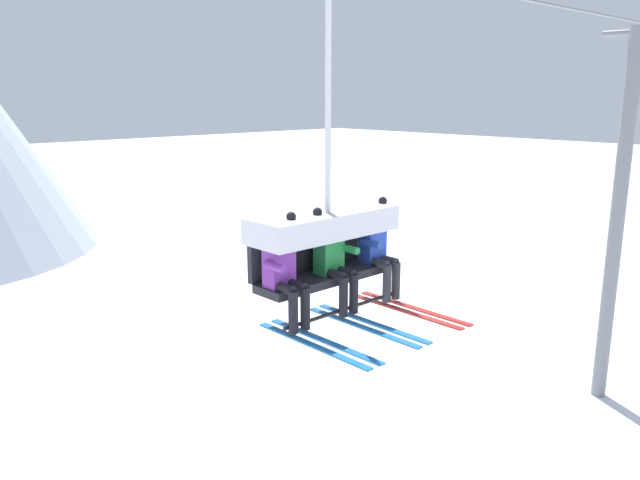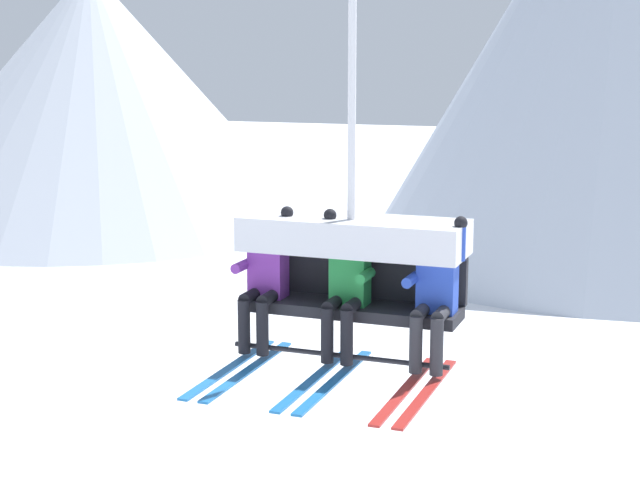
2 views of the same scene
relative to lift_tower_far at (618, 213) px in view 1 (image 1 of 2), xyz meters
The scene contains 5 objects.
lift_tower_far is the anchor object (origin of this frame).
chairlift_chair 10.93m from the lift_tower_far, behind, with size 1.98×0.74×4.00m.
skier_purple 11.69m from the lift_tower_far, behind, with size 0.48×1.70×1.34m.
skier_green 10.92m from the lift_tower_far, behind, with size 0.48×1.70×1.34m.
skier_blue 10.14m from the lift_tower_far, behind, with size 0.48×1.70×1.34m.
Camera 1 is at (-5.17, -6.06, 7.84)m, focal length 35.00 mm.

